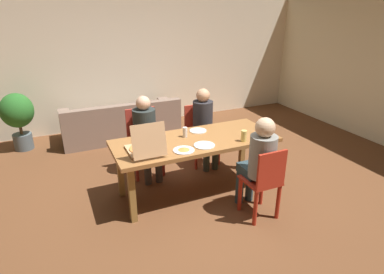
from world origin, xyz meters
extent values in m
plane|color=brown|center=(0.00, 0.00, 0.00)|extent=(20.00, 20.00, 0.00)
cube|color=beige|center=(0.00, 3.08, 1.32)|extent=(7.59, 0.12, 2.65)
cube|color=beige|center=(3.80, 0.92, 1.32)|extent=(0.12, 5.23, 2.65)
cube|color=#9C6534|center=(0.00, 0.00, 0.74)|extent=(2.09, 0.85, 0.05)
cube|color=olive|center=(-0.93, -0.31, 0.36)|extent=(0.07, 0.07, 0.71)
cube|color=olive|center=(0.93, -0.31, 0.36)|extent=(0.07, 0.07, 0.71)
cube|color=olive|center=(-0.93, 0.31, 0.36)|extent=(0.07, 0.07, 0.71)
cube|color=olive|center=(0.93, 0.31, 0.36)|extent=(0.07, 0.07, 0.71)
cylinder|color=#BB3322|center=(0.67, 0.57, 0.23)|extent=(0.04, 0.04, 0.45)
cylinder|color=#BB3322|center=(0.28, 0.57, 0.23)|extent=(0.04, 0.04, 0.45)
cylinder|color=#BB3322|center=(0.67, 0.95, 0.23)|extent=(0.04, 0.04, 0.45)
cylinder|color=#BB3322|center=(0.28, 0.95, 0.23)|extent=(0.04, 0.04, 0.45)
cube|color=#BB3322|center=(0.48, 0.76, 0.46)|extent=(0.45, 0.44, 0.02)
cube|color=#BB3322|center=(0.48, 0.96, 0.69)|extent=(0.43, 0.03, 0.44)
cylinder|color=#374038|center=(0.55, 0.46, 0.24)|extent=(0.10, 0.10, 0.47)
cylinder|color=#374038|center=(0.40, 0.46, 0.24)|extent=(0.10, 0.10, 0.47)
cube|color=#374038|center=(0.48, 0.60, 0.52)|extent=(0.27, 0.32, 0.11)
cylinder|color=#2B2A2E|center=(0.48, 0.76, 0.77)|extent=(0.31, 0.31, 0.49)
sphere|color=tan|center=(0.48, 0.76, 1.10)|extent=(0.21, 0.21, 0.21)
cylinder|color=#B12A1A|center=(0.32, -0.62, 0.23)|extent=(0.05, 0.05, 0.45)
cylinder|color=#B12A1A|center=(0.63, -0.62, 0.23)|extent=(0.05, 0.05, 0.45)
cylinder|color=#B12A1A|center=(0.32, -0.94, 0.23)|extent=(0.05, 0.05, 0.45)
cylinder|color=#B12A1A|center=(0.63, -0.94, 0.23)|extent=(0.05, 0.05, 0.45)
cube|color=#B12A1A|center=(0.48, -0.78, 0.46)|extent=(0.38, 0.39, 0.02)
cube|color=#B12A1A|center=(0.48, -0.96, 0.68)|extent=(0.36, 0.03, 0.43)
cylinder|color=#2F434A|center=(0.40, -0.48, 0.24)|extent=(0.10, 0.10, 0.47)
cylinder|color=#2F434A|center=(0.55, -0.48, 0.24)|extent=(0.10, 0.10, 0.47)
cube|color=#2F434A|center=(0.48, -0.62, 0.52)|extent=(0.28, 0.32, 0.11)
cylinder|color=gray|center=(0.48, -0.78, 0.77)|extent=(0.31, 0.31, 0.50)
sphere|color=#DDB38B|center=(0.48, -0.78, 1.12)|extent=(0.22, 0.22, 0.22)
cylinder|color=#B63529|center=(-0.24, 0.58, 0.23)|extent=(0.04, 0.04, 0.45)
cylinder|color=#B63529|center=(-0.64, 0.58, 0.23)|extent=(0.04, 0.04, 0.45)
cylinder|color=#B63529|center=(-0.24, 0.96, 0.23)|extent=(0.04, 0.04, 0.45)
cylinder|color=#B63529|center=(-0.64, 0.96, 0.23)|extent=(0.04, 0.04, 0.45)
cube|color=#B63529|center=(-0.44, 0.77, 0.46)|extent=(0.46, 0.44, 0.02)
cube|color=#B63529|center=(-0.44, 0.97, 0.72)|extent=(0.44, 0.03, 0.49)
cylinder|color=#413B38|center=(-0.36, 0.44, 0.24)|extent=(0.10, 0.10, 0.47)
cylinder|color=#413B38|center=(-0.52, 0.44, 0.24)|extent=(0.10, 0.10, 0.47)
cube|color=#413B38|center=(-0.44, 0.60, 0.52)|extent=(0.29, 0.35, 0.11)
cylinder|color=#282F2E|center=(-0.44, 0.77, 0.76)|extent=(0.33, 0.33, 0.48)
sphere|color=#DCA685|center=(-0.44, 0.77, 1.09)|extent=(0.20, 0.20, 0.20)
cube|color=tan|center=(-0.69, -0.07, 0.78)|extent=(0.39, 0.39, 0.03)
cylinder|color=#D7833D|center=(-0.69, -0.07, 0.80)|extent=(0.34, 0.34, 0.01)
cube|color=tan|center=(-0.69, -0.31, 0.98)|extent=(0.39, 0.09, 0.38)
cylinder|color=white|center=(-0.27, -0.26, 0.77)|extent=(0.25, 0.25, 0.01)
cone|color=#BD8B3C|center=(-0.27, -0.26, 0.78)|extent=(0.14, 0.14, 0.02)
cylinder|color=white|center=(0.02, -0.23, 0.77)|extent=(0.26, 0.26, 0.01)
cylinder|color=white|center=(0.15, 0.24, 0.77)|extent=(0.23, 0.23, 0.01)
cylinder|color=#E3CA66|center=(0.52, -0.31, 0.84)|extent=(0.07, 0.07, 0.14)
cylinder|color=silver|center=(-0.09, 0.13, 0.83)|extent=(0.06, 0.06, 0.13)
cube|color=#856D5D|center=(-0.46, 2.39, 0.19)|extent=(2.14, 0.87, 0.39)
cube|color=#856D5D|center=(-0.46, 2.04, 0.55)|extent=(2.14, 0.16, 0.33)
cube|color=#856D5D|center=(-1.43, 2.39, 0.48)|extent=(0.20, 0.82, 0.18)
cube|color=#856D5D|center=(0.51, 2.39, 0.48)|extent=(0.20, 0.82, 0.18)
cylinder|color=#525F64|center=(-2.16, 2.50, 0.14)|extent=(0.31, 0.31, 0.28)
cylinder|color=brown|center=(-2.16, 2.50, 0.39)|extent=(0.05, 0.05, 0.21)
ellipsoid|color=#296A26|center=(-2.16, 2.50, 0.71)|extent=(0.53, 0.53, 0.59)
camera|label=1|loc=(-1.58, -3.43, 2.34)|focal=30.07mm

